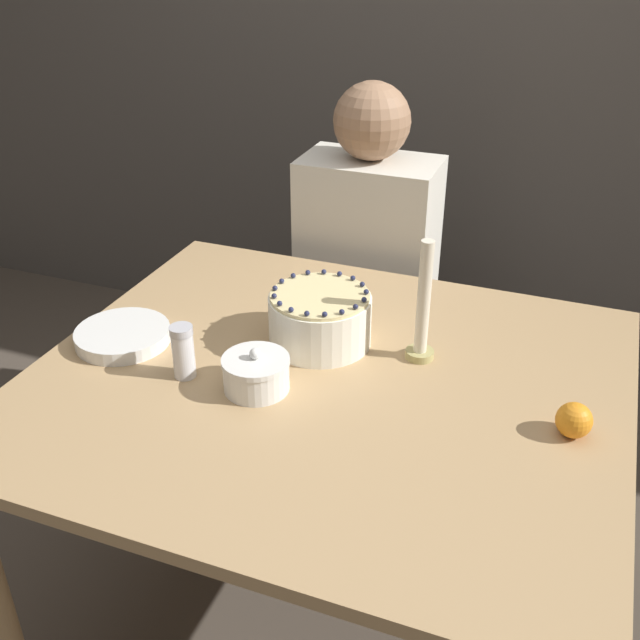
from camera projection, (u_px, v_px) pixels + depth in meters
The scene contains 10 objects.
ground_plane at pixel (325, 610), 1.97m from camera, with size 12.00×12.00×0.00m, color #4C4238.
wall_behind at pixel (476, 14), 2.47m from camera, with size 8.00×0.05×2.60m.
dining_table at pixel (326, 418), 1.66m from camera, with size 1.25×1.10×0.74m.
cake at pixel (320, 318), 1.71m from camera, with size 0.24×0.24×0.14m.
sugar_bowl at pixel (256, 373), 1.55m from camera, with size 0.14×0.14×0.10m.
sugar_shaker at pixel (183, 351), 1.58m from camera, with size 0.05×0.05×0.12m.
plate_stack at pixel (123, 336), 1.73m from camera, with size 0.22×0.22×0.03m.
candle at pixel (423, 312), 1.62m from camera, with size 0.06×0.06×0.28m.
orange_fruit_0 at pixel (574, 420), 1.42m from camera, with size 0.07×0.07×0.07m.
person_man_blue_shirt at pixel (366, 300), 2.36m from camera, with size 0.40×0.34×1.20m.
Camera 1 is at (0.47, -1.25, 1.64)m, focal length 42.00 mm.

